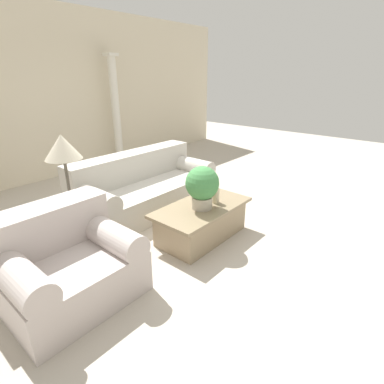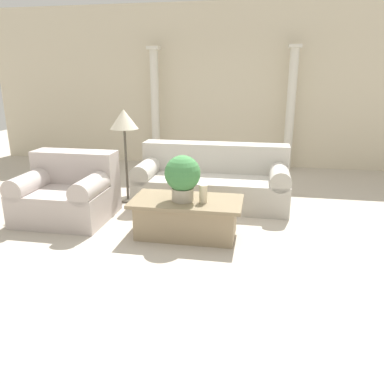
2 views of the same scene
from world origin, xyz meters
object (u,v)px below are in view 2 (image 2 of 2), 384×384
potted_plant (183,176)px  floor_lamp (124,124)px  sofa_long (213,180)px  coffee_table (187,217)px  loveseat (68,191)px

potted_plant → floor_lamp: floor_lamp is taller
sofa_long → coffee_table: bearing=-96.4°
floor_lamp → potted_plant: bearing=-46.0°
floor_lamp → coffee_table: bearing=-43.9°
loveseat → coffee_table: loveseat is taller
loveseat → potted_plant: bearing=-11.7°
sofa_long → loveseat: 2.05m
coffee_table → potted_plant: bearing=-139.5°
sofa_long → coffee_table: 1.28m
sofa_long → floor_lamp: 1.52m
coffee_table → floor_lamp: (-1.13, 1.09, 0.93)m
loveseat → potted_plant: size_ratio=2.14×
sofa_long → coffee_table: (-0.14, -1.26, -0.12)m
coffee_table → floor_lamp: bearing=136.1°
sofa_long → potted_plant: bearing=-98.0°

